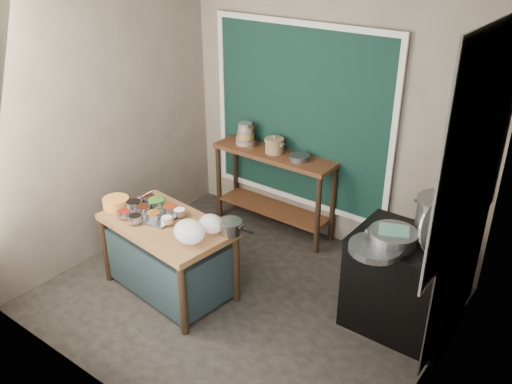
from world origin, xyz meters
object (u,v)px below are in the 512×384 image
Objects in this scene: prep_table at (169,257)px; condiment_tray at (151,214)px; stove_block at (404,285)px; yellow_basin at (116,203)px; utensil_cup at (251,142)px; ceramic_crock at (274,146)px; saucepan at (230,227)px; stock_pot at (442,219)px; back_counter at (274,191)px; steamer at (393,238)px.

condiment_tray is at bearing -179.33° from prep_table.
stove_block is 3.56× the size of yellow_basin.
prep_table is 1.73m from utensil_cup.
utensil_cup is 0.33m from ceramic_crock.
stove_block reaches higher than yellow_basin.
saucepan reaches higher than condiment_tray.
stove_block is 2.01× the size of stock_pot.
utensil_cup reaches higher than prep_table.
stove_block is at bearing -18.54° from utensil_cup.
stock_pot is at bearing -13.42° from utensil_cup.
ceramic_crock is (0.70, 1.66, 0.22)m from yellow_basin.
ceramic_crock is 0.49× the size of stock_pot.
stock_pot reaches higher than saucepan.
back_counter is at bearing 144.36° from ceramic_crock.
stock_pot reaches higher than stove_block.
utensil_cup is (-0.82, 1.39, 0.18)m from saucepan.
saucepan is at bearing 26.28° from prep_table.
stock_pot reaches higher than utensil_cup.
stock_pot reaches higher than steamer.
ceramic_crock is (0.10, 1.58, 0.65)m from prep_table.
ceramic_crock is (-1.90, 0.73, 0.60)m from stove_block.
saucepan is 1.40m from steamer.
yellow_basin is 1.16× the size of ceramic_crock.
steamer is at bearing 26.23° from prep_table.
prep_table is at bearing -93.65° from ceramic_crock.
condiment_tray is at bearing -171.57° from saucepan.
back_counter is at bearing 78.37° from condiment_tray.
prep_table is 0.45m from condiment_tray.
condiment_tray reaches higher than prep_table.
condiment_tray is 1.15× the size of stock_pot.
stove_block is 6.85× the size of utensil_cup.
yellow_basin is 1.73m from utensil_cup.
utensil_cup is at bearing 104.49° from prep_table.
saucepan is 1.79m from stock_pot.
prep_table is at bearing -160.07° from steamer.
stock_pot is (0.16, 0.18, 0.63)m from stove_block.
stove_block reaches higher than prep_table.
steamer is (2.13, 0.67, 0.18)m from condiment_tray.
ceramic_crock is at bearing 153.65° from steamer.
back_counter is 6.65× the size of saucepan.
utensil_cup is at bearing 176.76° from ceramic_crock.
stove_block is (2.00, 0.85, 0.05)m from prep_table.
utensil_cup reaches higher than stove_block.
prep_table is 2.10m from steamer.
condiment_tray is at bearing -101.67° from ceramic_crock.
steamer is at bearing 16.91° from yellow_basin.
yellow_basin is 2.99m from stock_pot.
ceramic_crock reaches higher than prep_table.
stove_block is at bearing 19.60° from yellow_basin.
stock_pot is at bearing -15.00° from ceramic_crock.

